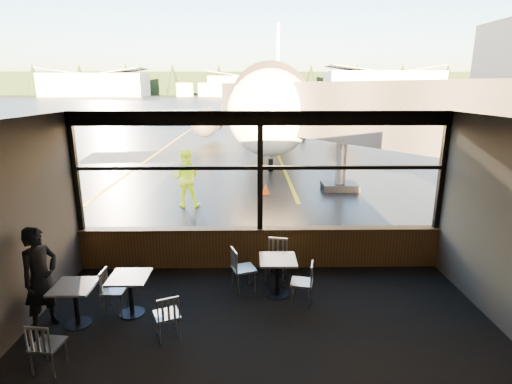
{
  "coord_description": "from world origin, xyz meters",
  "views": [
    {
      "loc": [
        -0.22,
        -8.4,
        3.97
      ],
      "look_at": [
        -0.07,
        1.0,
        1.5
      ],
      "focal_mm": 28.0,
      "sensor_mm": 36.0,
      "label": 1
    }
  ],
  "objects_px": {
    "airliner": "(276,68)",
    "cone_nose": "(266,189)",
    "chair_mid_w": "(114,291)",
    "ground_crew": "(186,178)",
    "cafe_table_near": "(278,277)",
    "chair_mid_s": "(167,315)",
    "chair_left_s": "(48,345)",
    "passenger": "(41,279)",
    "cafe_table_mid": "(131,295)",
    "chair_near_e": "(302,283)",
    "cafe_table_left": "(76,305)",
    "jet_bridge": "(359,139)",
    "chair_near_w": "(244,269)",
    "chair_near_n": "(276,262)"
  },
  "relations": [
    {
      "from": "airliner",
      "to": "cone_nose",
      "type": "relative_size",
      "value": 81.24
    },
    {
      "from": "chair_mid_w",
      "to": "ground_crew",
      "type": "distance_m",
      "value": 6.76
    },
    {
      "from": "cafe_table_near",
      "to": "chair_mid_s",
      "type": "distance_m",
      "value": 2.32
    },
    {
      "from": "chair_left_s",
      "to": "ground_crew",
      "type": "relative_size",
      "value": 0.42
    },
    {
      "from": "ground_crew",
      "to": "cone_nose",
      "type": "relative_size",
      "value": 4.57
    },
    {
      "from": "passenger",
      "to": "chair_left_s",
      "type": "bearing_deg",
      "value": -126.52
    },
    {
      "from": "cafe_table_mid",
      "to": "chair_near_e",
      "type": "distance_m",
      "value": 3.12
    },
    {
      "from": "cafe_table_near",
      "to": "cafe_table_left",
      "type": "height_order",
      "value": "cafe_table_near"
    },
    {
      "from": "jet_bridge",
      "to": "chair_near_w",
      "type": "height_order",
      "value": "jet_bridge"
    },
    {
      "from": "chair_near_w",
      "to": "cone_nose",
      "type": "distance_m",
      "value": 7.49
    },
    {
      "from": "chair_mid_w",
      "to": "cone_nose",
      "type": "distance_m",
      "value": 8.77
    },
    {
      "from": "cafe_table_near",
      "to": "chair_near_n",
      "type": "relative_size",
      "value": 0.83
    },
    {
      "from": "jet_bridge",
      "to": "cafe_table_mid",
      "type": "xyz_separation_m",
      "value": [
        -5.96,
        -7.45,
        -1.85
      ]
    },
    {
      "from": "ground_crew",
      "to": "cone_nose",
      "type": "distance_m",
      "value": 3.25
    },
    {
      "from": "airliner",
      "to": "jet_bridge",
      "type": "height_order",
      "value": "airliner"
    },
    {
      "from": "chair_near_e",
      "to": "chair_near_n",
      "type": "bearing_deg",
      "value": 39.11
    },
    {
      "from": "chair_mid_w",
      "to": "cone_nose",
      "type": "height_order",
      "value": "chair_mid_w"
    },
    {
      "from": "airliner",
      "to": "cafe_table_near",
      "type": "xyz_separation_m",
      "value": [
        -1.43,
        -23.77,
        -4.96
      ]
    },
    {
      "from": "cafe_table_mid",
      "to": "passenger",
      "type": "bearing_deg",
      "value": -164.64
    },
    {
      "from": "jet_bridge",
      "to": "cafe_table_mid",
      "type": "height_order",
      "value": "jet_bridge"
    },
    {
      "from": "cafe_table_mid",
      "to": "chair_near_e",
      "type": "bearing_deg",
      "value": 6.25
    },
    {
      "from": "chair_near_w",
      "to": "chair_near_n",
      "type": "height_order",
      "value": "chair_near_n"
    },
    {
      "from": "chair_mid_w",
      "to": "cone_nose",
      "type": "bearing_deg",
      "value": 161.1
    },
    {
      "from": "airliner",
      "to": "passenger",
      "type": "bearing_deg",
      "value": -97.81
    },
    {
      "from": "chair_near_w",
      "to": "chair_mid_w",
      "type": "distance_m",
      "value": 2.45
    },
    {
      "from": "jet_bridge",
      "to": "chair_near_e",
      "type": "relative_size",
      "value": 12.29
    },
    {
      "from": "chair_mid_w",
      "to": "chair_near_e",
      "type": "bearing_deg",
      "value": 95.52
    },
    {
      "from": "jet_bridge",
      "to": "chair_near_n",
      "type": "distance_m",
      "value": 7.28
    },
    {
      "from": "jet_bridge",
      "to": "chair_left_s",
      "type": "xyz_separation_m",
      "value": [
        -6.71,
        -8.91,
        -1.81
      ]
    },
    {
      "from": "cafe_table_mid",
      "to": "chair_near_e",
      "type": "height_order",
      "value": "chair_near_e"
    },
    {
      "from": "chair_near_e",
      "to": "cone_nose",
      "type": "distance_m",
      "value": 7.99
    },
    {
      "from": "jet_bridge",
      "to": "chair_mid_s",
      "type": "bearing_deg",
      "value": -122.4
    },
    {
      "from": "jet_bridge",
      "to": "chair_mid_s",
      "type": "xyz_separation_m",
      "value": [
        -5.17,
        -8.15,
        -1.82
      ]
    },
    {
      "from": "jet_bridge",
      "to": "cafe_table_left",
      "type": "bearing_deg",
      "value": -131.18
    },
    {
      "from": "cafe_table_near",
      "to": "chair_near_e",
      "type": "distance_m",
      "value": 0.53
    },
    {
      "from": "airliner",
      "to": "chair_left_s",
      "type": "bearing_deg",
      "value": -96.04
    },
    {
      "from": "cafe_table_near",
      "to": "cafe_table_mid",
      "type": "bearing_deg",
      "value": -166.52
    },
    {
      "from": "passenger",
      "to": "cone_nose",
      "type": "relative_size",
      "value": 4.18
    },
    {
      "from": "cafe_table_left",
      "to": "jet_bridge",
      "type": "bearing_deg",
      "value": 48.82
    },
    {
      "from": "chair_mid_s",
      "to": "chair_mid_w",
      "type": "xyz_separation_m",
      "value": [
        -1.11,
        0.81,
        0.0
      ]
    },
    {
      "from": "chair_near_n",
      "to": "chair_mid_w",
      "type": "relative_size",
      "value": 1.14
    },
    {
      "from": "cafe_table_left",
      "to": "chair_near_n",
      "type": "bearing_deg",
      "value": 23.19
    },
    {
      "from": "chair_near_e",
      "to": "chair_near_n",
      "type": "xyz_separation_m",
      "value": [
        -0.43,
        0.84,
        0.05
      ]
    },
    {
      "from": "chair_left_s",
      "to": "ground_crew",
      "type": "bearing_deg",
      "value": 92.75
    },
    {
      "from": "chair_near_w",
      "to": "cone_nose",
      "type": "height_order",
      "value": "chair_near_w"
    },
    {
      "from": "chair_mid_s",
      "to": "passenger",
      "type": "xyz_separation_m",
      "value": [
        -2.13,
        0.34,
        0.5
      ]
    },
    {
      "from": "cafe_table_near",
      "to": "chair_left_s",
      "type": "height_order",
      "value": "chair_left_s"
    },
    {
      "from": "chair_left_s",
      "to": "chair_mid_w",
      "type": "bearing_deg",
      "value": 82.3
    },
    {
      "from": "airliner",
      "to": "cafe_table_mid",
      "type": "distance_m",
      "value": 25.25
    },
    {
      "from": "chair_near_w",
      "to": "ground_crew",
      "type": "relative_size",
      "value": 0.46
    }
  ]
}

